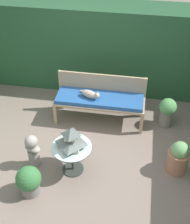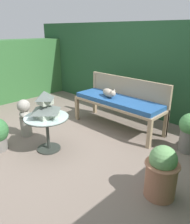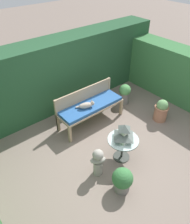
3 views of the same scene
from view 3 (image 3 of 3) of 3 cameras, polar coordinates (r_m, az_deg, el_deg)
ground at (r=4.90m, az=4.77°, el=-9.64°), size 30.00×30.00×0.00m
foliage_hedge_back at (r=5.84m, az=-10.53°, el=9.51°), size 6.40×0.76×1.82m
foliage_hedge_right at (r=6.49m, az=22.91°, el=8.15°), size 0.70×3.50×1.43m
garden_bench at (r=5.28m, az=-1.05°, el=1.38°), size 1.67×0.56×0.55m
bench_backrest at (r=5.35m, az=-2.82°, el=4.13°), size 1.67×0.06×0.87m
cat at (r=5.08m, az=-2.29°, el=1.79°), size 0.40×0.29×0.18m
patio_table at (r=4.47m, az=7.28°, el=-8.10°), size 0.63×0.63×0.52m
pagoda_birdhouse at (r=4.28m, az=7.56°, el=-5.54°), size 0.37×0.37×0.38m
garden_bust at (r=4.21m, az=0.78°, el=-12.76°), size 0.34×0.28×0.63m
potted_plant_hedge_corner at (r=4.10m, az=7.15°, el=-17.20°), size 0.38×0.38×0.50m
potted_plant_bench_right at (r=6.13m, az=7.77°, el=4.92°), size 0.32×0.32×0.58m
potted_plant_table_far at (r=5.72m, az=16.88°, el=0.44°), size 0.36×0.36×0.59m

